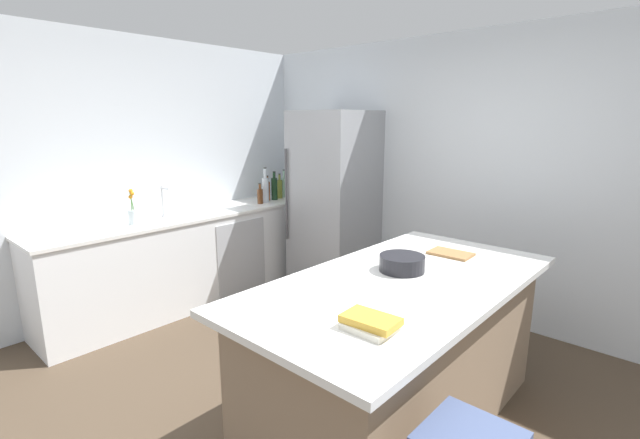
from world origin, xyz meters
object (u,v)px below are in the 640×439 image
Objects in this scene: flower_vase at (133,214)px; vinegar_bottle at (268,190)px; syrup_bottle at (260,196)px; cutting_board at (451,254)px; wine_bottle at (274,188)px; sink_faucet at (164,201)px; whiskey_bottle at (295,188)px; mixing_bowl at (402,263)px; gin_bottle at (284,186)px; refrigerator at (334,203)px; olive_oil_bottle at (280,188)px; kitchen_island at (399,350)px; cookbook_stack at (370,323)px; soda_bottle at (265,189)px.

vinegar_bottle is at bearing 91.39° from flower_vase.
syrup_bottle is 0.80× the size of cutting_board.
wine_bottle is 1.44× the size of syrup_bottle.
sink_faucet is at bearing -97.69° from syrup_bottle.
mixing_bowl is (2.42, -1.46, -0.05)m from whiskey_bottle.
cutting_board is at bearing -18.28° from gin_bottle.
refrigerator reaches higher than wine_bottle.
flower_vase is at bearing -88.61° from vinegar_bottle.
olive_oil_bottle is at bearing 91.66° from vinegar_bottle.
kitchen_island is 3.04m from gin_bottle.
cutting_board is (-0.25, 1.28, -0.02)m from cookbook_stack.
soda_bottle is at bearing 88.71° from flower_vase.
vinegar_bottle is at bearing -88.34° from olive_oil_bottle.
refrigerator is at bearing 141.91° from mixing_bowl.
flower_vase reaches higher than olive_oil_bottle.
refrigerator is 6.41× the size of sink_faucet.
soda_bottle is at bearing 155.90° from kitchen_island.
vinegar_bottle reaches higher than cookbook_stack.
sink_faucet is at bearing -165.01° from cutting_board.
gin_bottle is at bearing 149.98° from kitchen_island.
olive_oil_bottle is (-0.06, -0.19, 0.01)m from whiskey_bottle.
gin_bottle is 0.29m from vinegar_bottle.
flower_vase is at bearing -88.11° from gin_bottle.
whiskey_bottle is 0.91× the size of olive_oil_bottle.
cookbook_stack is 0.83m from mixing_bowl.
flower_vase reaches higher than kitchen_island.
refrigerator is at bearing 155.56° from cutting_board.
sink_faucet is 0.93× the size of flower_vase.
cutting_board is at bearing 82.09° from mixing_bowl.
wine_bottle is (0.05, -0.20, 0.01)m from gin_bottle.
olive_oil_bottle reaches higher than syrup_bottle.
flower_vase is 1.12× the size of cutting_board.
gin_bottle is at bearing 103.21° from syrup_bottle.
cookbook_stack is at bearing -79.03° from cutting_board.
syrup_bottle is 3.18m from cookbook_stack.
mixing_bowl is (1.65, -1.30, 0.01)m from refrigerator.
vinegar_bottle is at bearing 156.51° from mixing_bowl.
vinegar_bottle is 0.13m from soda_bottle.
mixing_bowl is at bearing -25.34° from wine_bottle.
wine_bottle is at bearing 145.13° from cookbook_stack.
mixing_bowl is (-0.08, 0.13, 0.50)m from kitchen_island.
syrup_bottle reaches higher than mixing_bowl.
flower_vase is 2.77m from cookbook_stack.
mixing_bowl is at bearing -22.22° from soda_bottle.
refrigerator reaches higher than vinegar_bottle.
syrup_bottle is 2.55m from mixing_bowl.
whiskey_bottle is 0.20m from olive_oil_bottle.
refrigerator is at bearing 9.56° from wine_bottle.
cookbook_stack is (2.77, -1.93, -0.10)m from wine_bottle.
refrigerator is 0.78m from whiskey_bottle.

